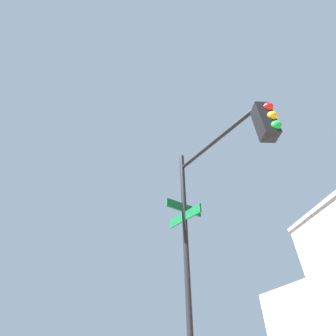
% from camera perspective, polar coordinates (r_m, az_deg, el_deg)
% --- Properties ---
extents(traffic_signal_near, '(2.75, 1.91, 5.71)m').
position_cam_1_polar(traffic_signal_near, '(4.55, 13.00, -6.13)').
color(traffic_signal_near, black).
rests_on(traffic_signal_near, ground_plane).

